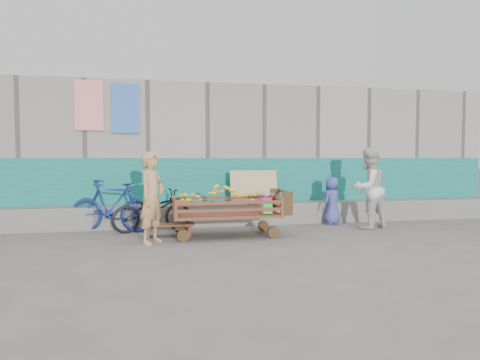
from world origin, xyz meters
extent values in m
plane|color=#5E5A55|center=(0.00, 0.00, 0.00)|extent=(80.00, 80.00, 0.00)
cube|color=gray|center=(0.00, 4.10, 1.50)|extent=(12.00, 3.00, 3.00)
cube|color=#11675F|center=(0.00, 2.58, 0.70)|extent=(12.00, 0.03, 1.40)
cube|color=slate|center=(0.00, 2.35, 0.23)|extent=(12.00, 0.50, 0.45)
cube|color=tan|center=(0.30, 2.22, 0.80)|extent=(1.00, 0.19, 0.68)
cube|color=pink|center=(-3.00, 2.56, 2.45)|extent=(0.55, 0.03, 1.00)
cube|color=#3D6DC6|center=(-2.30, 2.56, 2.40)|extent=(0.55, 0.03, 1.00)
cube|color=#5B2D1D|center=(-0.50, 1.06, 0.39)|extent=(1.88, 0.94, 0.05)
cylinder|color=#3C2913|center=(-1.28, 0.71, 0.10)|extent=(0.21, 0.06, 0.21)
cube|color=#5B2D1D|center=(-1.41, 0.62, 0.56)|extent=(0.05, 0.05, 0.29)
cylinder|color=#3C2913|center=(-1.28, 1.40, 0.10)|extent=(0.21, 0.06, 0.21)
cube|color=#5B2D1D|center=(-1.41, 1.50, 0.56)|extent=(0.05, 0.05, 0.29)
cylinder|color=#3C2913|center=(0.29, 0.71, 0.10)|extent=(0.21, 0.06, 0.21)
cube|color=#5B2D1D|center=(0.41, 0.62, 0.56)|extent=(0.05, 0.05, 0.29)
cylinder|color=#3C2913|center=(0.29, 1.40, 0.10)|extent=(0.21, 0.06, 0.21)
cube|color=#5B2D1D|center=(0.41, 1.50, 0.56)|extent=(0.05, 0.05, 0.29)
cube|color=#5B2D1D|center=(-0.50, 0.62, 0.52)|extent=(1.82, 0.04, 0.05)
cube|color=#5B2D1D|center=(-0.50, 0.62, 0.65)|extent=(1.82, 0.04, 0.05)
cube|color=#5B2D1D|center=(-0.50, 1.50, 0.52)|extent=(1.82, 0.04, 0.05)
cube|color=#5B2D1D|center=(-0.50, 1.50, 0.65)|extent=(1.82, 0.04, 0.05)
cube|color=#5B2D1D|center=(-1.41, 1.06, 0.52)|extent=(0.04, 0.88, 0.05)
cube|color=#5B2D1D|center=(-1.41, 1.06, 0.65)|extent=(0.04, 0.88, 0.05)
cube|color=#5B2D1D|center=(0.41, 1.06, 0.52)|extent=(0.04, 0.88, 0.05)
cube|color=#5B2D1D|center=(0.41, 1.06, 0.65)|extent=(0.04, 0.88, 0.05)
cylinder|color=#3C2913|center=(0.60, 1.06, 0.78)|extent=(0.04, 0.84, 0.04)
cube|color=#3C2913|center=(0.53, 1.44, 0.61)|extent=(0.19, 0.04, 0.42)
cube|color=#3C2913|center=(0.53, 0.67, 0.61)|extent=(0.19, 0.04, 0.42)
ellipsoid|color=yellow|center=(-0.60, 1.06, 0.65)|extent=(1.36, 0.73, 0.46)
cylinder|color=#F43597|center=(0.24, 1.06, 0.55)|extent=(0.25, 0.25, 0.27)
cylinder|color=silver|center=(0.24, 1.06, 0.70)|extent=(0.03, 0.03, 0.06)
cylinder|color=silver|center=(0.24, 1.06, 0.74)|extent=(0.36, 0.36, 0.02)
cube|color=#31E948|center=(0.18, 0.76, 0.54)|extent=(0.17, 0.13, 0.23)
cube|color=#5B2D1D|center=(-1.50, 1.25, 0.21)|extent=(0.90, 0.27, 0.04)
cube|color=#5B2D1D|center=(-1.86, 1.25, 0.09)|extent=(0.05, 0.25, 0.18)
cube|color=#5B2D1D|center=(-1.14, 1.25, 0.09)|extent=(0.05, 0.25, 0.18)
imported|color=tan|center=(-1.79, 0.67, 0.75)|extent=(0.61, 0.66, 1.51)
imported|color=silver|center=(2.43, 1.34, 0.80)|extent=(0.94, 0.83, 1.61)
imported|color=#40469D|center=(1.93, 1.96, 0.50)|extent=(0.59, 0.54, 1.01)
imported|color=black|center=(-1.79, 1.85, 0.40)|extent=(1.62, 0.93, 0.81)
imported|color=navy|center=(-2.55, 1.96, 0.50)|extent=(1.70, 1.03, 0.99)
camera|label=1|loc=(-1.78, -6.44, 1.41)|focal=32.00mm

